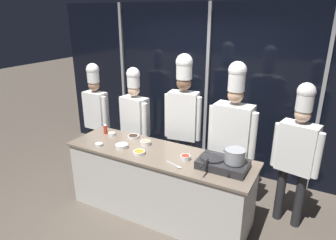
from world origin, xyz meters
TOP-DOWN VIEW (x-y plane):
  - ground_plane at (0.00, 0.00)m, footprint 24.00×24.00m
  - window_wall_back at (0.00, 1.61)m, footprint 5.92×0.09m
  - demo_counter at (0.00, 0.00)m, footprint 2.44×0.72m
  - portable_stove at (0.83, 0.01)m, footprint 0.55×0.37m
  - frying_pan at (0.71, 0.00)m, footprint 0.29×0.51m
  - stock_pot at (0.96, 0.01)m, footprint 0.25×0.23m
  - squeeze_bottle_chili at (-0.98, 0.16)m, footprint 0.05×0.05m
  - prep_bowl_shrimp at (-0.85, 0.14)m, footprint 0.10×0.10m
  - prep_bowl_soy_glaze at (-0.54, 0.22)m, footprint 0.16×0.16m
  - prep_bowl_chili_flakes at (0.38, -0.02)m, footprint 0.12×0.12m
  - prep_bowl_carrots at (-0.18, -0.15)m, footprint 0.15×0.15m
  - prep_bowl_bean_sprouts at (-0.48, -0.11)m, footprint 0.16×0.16m
  - prep_bowl_mushrooms at (-0.26, 0.11)m, footprint 0.14×0.14m
  - prep_bowl_garlic at (-0.78, -0.21)m, footprint 0.10×0.10m
  - serving_spoon_slotted at (0.37, -0.22)m, footprint 0.24×0.10m
  - chef_head at (-1.51, 0.58)m, footprint 0.50×0.21m
  - chef_sous at (-0.80, 0.65)m, footprint 0.55×0.28m
  - chef_line at (0.02, 0.67)m, footprint 0.53×0.26m
  - chef_pastry at (0.75, 0.60)m, footprint 0.63×0.27m
  - chef_apprentice at (1.53, 0.63)m, footprint 0.55×0.30m

SIDE VIEW (x-z plane):
  - ground_plane at x=0.00m, z-range 0.00..0.00m
  - demo_counter at x=0.00m, z-range 0.00..0.90m
  - serving_spoon_slotted at x=0.37m, z-range 0.89..0.91m
  - prep_bowl_garlic at x=-0.78m, z-range 0.90..0.93m
  - prep_bowl_soy_glaze at x=-0.54m, z-range 0.90..0.94m
  - prep_bowl_carrots at x=-0.18m, z-range 0.90..0.94m
  - prep_bowl_shrimp at x=-0.85m, z-range 0.90..0.95m
  - prep_bowl_bean_sprouts at x=-0.48m, z-range 0.90..0.95m
  - prep_bowl_chili_flakes at x=0.38m, z-range 0.90..0.96m
  - prep_bowl_mushrooms at x=-0.26m, z-range 0.90..0.96m
  - portable_stove at x=0.83m, z-range 0.89..1.00m
  - squeeze_bottle_chili at x=-0.98m, z-range 0.89..1.05m
  - frying_pan at x=0.71m, z-range 1.00..1.05m
  - chef_sous at x=-0.80m, z-range 0.13..1.93m
  - chef_apprentice at x=1.53m, z-range 0.13..1.95m
  - chef_head at x=-1.51m, z-range 0.16..1.97m
  - stock_pot at x=0.96m, z-range 1.00..1.16m
  - chef_pastry at x=0.75m, z-range 0.13..2.13m
  - chef_line at x=0.02m, z-range 0.20..2.24m
  - window_wall_back at x=0.00m, z-range 0.00..2.70m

